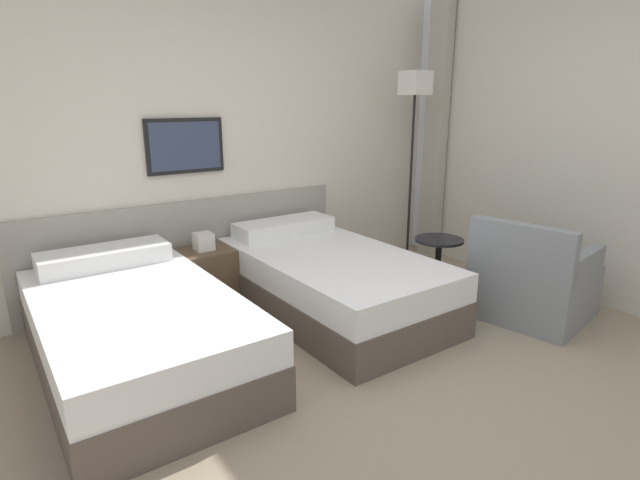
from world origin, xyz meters
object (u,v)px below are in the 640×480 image
(bed_near_window, at_px, (331,281))
(armchair, at_px, (532,284))
(floor_lamp, at_px, (414,106))
(bed_near_door, at_px, (137,330))
(side_table, at_px, (438,259))
(nightstand, at_px, (206,276))

(bed_near_window, xyz_separation_m, armchair, (1.20, -1.00, 0.02))
(floor_lamp, bearing_deg, armchair, -93.98)
(bed_near_door, height_order, bed_near_window, same)
(bed_near_door, relative_size, armchair, 2.19)
(bed_near_window, bearing_deg, floor_lamp, 19.04)
(bed_near_window, height_order, floor_lamp, floor_lamp)
(side_table, bearing_deg, bed_near_window, 156.46)
(bed_near_door, height_order, armchair, armchair)
(floor_lamp, relative_size, side_table, 3.46)
(bed_near_door, relative_size, bed_near_window, 1.00)
(bed_near_door, distance_m, armchair, 2.89)
(side_table, bearing_deg, floor_lamp, 60.11)
(floor_lamp, bearing_deg, bed_near_door, -170.96)
(bed_near_window, xyz_separation_m, floor_lamp, (1.30, 0.45, 1.34))
(bed_near_door, height_order, floor_lamp, floor_lamp)
(bed_near_window, height_order, armchair, armchair)
(bed_near_door, bearing_deg, bed_near_window, 0.00)
(bed_near_door, relative_size, nightstand, 3.16)
(bed_near_window, xyz_separation_m, nightstand, (-0.76, 0.71, -0.01))
(floor_lamp, distance_m, armchair, 1.96)
(side_table, bearing_deg, armchair, -60.03)
(armchair, bearing_deg, bed_near_door, 59.95)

